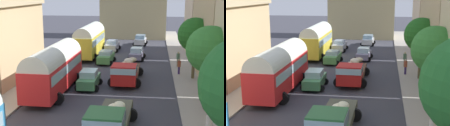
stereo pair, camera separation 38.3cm
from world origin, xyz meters
The scene contains 19 objects.
ground_plane centered at (0.00, 27.00, 0.00)m, with size 154.00×154.00×0.00m, color #393942.
sidewalk_left centered at (-7.25, 27.00, 0.07)m, with size 2.50×70.00×0.14m, color #B1AE97.
sidewalk_right centered at (7.25, 27.00, 0.07)m, with size 2.50×70.00×0.14m, color #A1998F.
building_right_3 centered at (10.87, 38.12, 4.57)m, with size 5.21×10.27×9.09m.
distant_church centered at (0.00, 52.95, 6.19)m, with size 11.96×7.38×19.67m.
parked_bus_1 centered at (-4.46, 18.42, 2.26)m, with size 3.41×9.70×4.11m.
parked_bus_2 centered at (-4.57, 34.06, 2.38)m, with size 3.34×9.68×4.29m.
cargo_truck_0 centered at (1.55, 10.06, 1.19)m, with size 2.99×6.99×2.33m.
cargo_truck_1 centered at (1.41, 21.97, 1.15)m, with size 3.13×7.23×2.17m.
car_0 centered at (1.80, 32.84, 0.79)m, with size 2.31×3.87×1.59m.
car_1 centered at (1.72, 44.20, 0.82)m, with size 2.39×3.83×1.66m.
car_2 centered at (-1.78, 20.07, 0.82)m, with size 2.22×3.63×1.66m.
car_3 centered at (-1.80, 30.17, 0.79)m, with size 2.24×3.79×1.56m.
car_4 centered at (-2.15, 38.48, 0.80)m, with size 2.31×4.29×1.57m.
pedestrian_0 centered at (6.64, 25.65, 1.01)m, with size 0.44×0.44×1.76m.
pedestrian_1 centered at (6.76, 29.04, 1.07)m, with size 0.50×0.50×1.89m.
pedestrian_2 centered at (7.31, 10.80, 1.00)m, with size 0.43×0.43×1.76m.
roadside_tree_1 centered at (7.90, 15.53, 4.60)m, with size 3.37×3.37×6.32m.
roadside_tree_2 centered at (7.90, 24.19, 4.48)m, with size 3.36×3.36×6.18m.
Camera 2 is at (4.39, -6.85, 8.63)m, focal length 50.46 mm.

